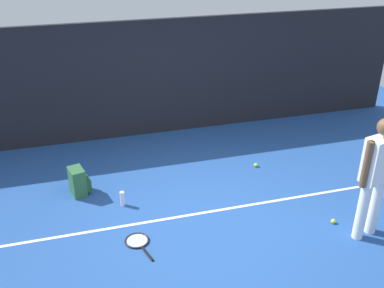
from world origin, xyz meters
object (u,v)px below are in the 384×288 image
at_px(tennis_ball_by_fence, 256,165).
at_px(water_bottle, 122,199).
at_px(tennis_racket, 138,242).
at_px(tennis_player, 377,172).
at_px(backpack, 79,182).
at_px(tennis_ball_near_player, 333,221).

height_order(tennis_ball_by_fence, water_bottle, water_bottle).
xyz_separation_m(tennis_racket, water_bottle, (-0.07, 0.90, 0.10)).
height_order(tennis_player, tennis_racket, tennis_player).
bearing_deg(tennis_ball_by_fence, water_bottle, -167.31).
bearing_deg(backpack, tennis_player, -133.96).
distance_m(tennis_player, water_bottle, 3.50).
bearing_deg(tennis_racket, water_bottle, -11.58).
relative_size(tennis_player, tennis_racket, 2.67).
relative_size(tennis_ball_by_fence, water_bottle, 0.28).
height_order(tennis_racket, tennis_ball_by_fence, tennis_ball_by_fence).
bearing_deg(tennis_racket, tennis_ball_near_player, -113.11).
relative_size(tennis_player, tennis_ball_near_player, 25.76).
bearing_deg(tennis_ball_near_player, water_bottle, 156.07).
bearing_deg(tennis_player, tennis_ball_by_fence, -85.30).
xyz_separation_m(tennis_player, water_bottle, (-3.02, 1.55, -0.85)).
xyz_separation_m(backpack, tennis_ball_by_fence, (2.94, 0.03, -0.18)).
distance_m(tennis_player, tennis_ball_near_player, 1.02).
bearing_deg(tennis_ball_by_fence, backpack, -179.35).
distance_m(backpack, tennis_ball_near_player, 3.78).
height_order(tennis_player, water_bottle, tennis_player).
relative_size(backpack, tennis_ball_near_player, 6.67).
bearing_deg(tennis_racket, backpack, 9.34).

